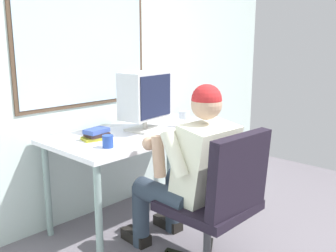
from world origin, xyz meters
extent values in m
cube|color=silver|center=(0.00, 2.03, 1.35)|extent=(4.78, 0.06, 2.70)
cube|color=#4C3828|center=(-0.11, 2.00, 1.57)|extent=(1.20, 0.01, 1.30)
cube|color=silver|center=(-0.11, 1.99, 1.57)|extent=(1.14, 0.02, 1.24)
cylinder|color=gray|center=(-0.56, 1.29, 0.35)|extent=(0.05, 0.05, 0.71)
cylinder|color=gray|center=(0.75, 1.29, 0.35)|extent=(0.05, 0.05, 0.71)
cylinder|color=gray|center=(-0.56, 1.91, 0.35)|extent=(0.05, 0.05, 0.71)
cylinder|color=gray|center=(0.75, 1.91, 0.35)|extent=(0.05, 0.05, 0.71)
cube|color=white|center=(0.10, 1.60, 0.73)|extent=(1.44, 0.75, 0.04)
cube|color=black|center=(0.07, 0.90, 0.01)|extent=(0.28, 0.20, 0.02)
cylinder|color=#3F3F44|center=(-0.06, 0.82, 0.21)|extent=(0.05, 0.05, 0.37)
cube|color=black|center=(-0.06, 0.82, 0.41)|extent=(0.52, 0.52, 0.06)
cube|color=black|center=(-0.07, 0.59, 0.68)|extent=(0.50, 0.13, 0.48)
cylinder|color=#2D3948|center=(0.12, 1.06, 0.44)|extent=(0.18, 0.46, 0.15)
cylinder|color=#2D3948|center=(0.13, 1.29, 0.22)|extent=(0.12, 0.12, 0.44)
cube|color=black|center=(0.13, 1.34, 0.04)|extent=(0.11, 0.25, 0.08)
cylinder|color=#2D3948|center=(-0.20, 1.08, 0.44)|extent=(0.18, 0.46, 0.15)
cylinder|color=#2D3948|center=(-0.19, 1.30, 0.22)|extent=(0.12, 0.12, 0.44)
cube|color=black|center=(-0.19, 1.36, 0.04)|extent=(0.11, 0.25, 0.08)
cube|color=silver|center=(-0.06, 0.85, 0.69)|extent=(0.40, 0.31, 0.52)
sphere|color=tan|center=(-0.06, 0.85, 1.06)|extent=(0.19, 0.19, 0.19)
sphere|color=red|center=(-0.06, 0.85, 1.09)|extent=(0.19, 0.19, 0.19)
cylinder|color=silver|center=(0.17, 0.88, 0.78)|extent=(0.10, 0.20, 0.29)
cylinder|color=tan|center=(0.17, 0.97, 0.64)|extent=(0.09, 0.16, 0.27)
sphere|color=tan|center=(0.17, 1.01, 0.62)|extent=(0.09, 0.09, 0.09)
cylinder|color=silver|center=(-0.27, 0.91, 0.78)|extent=(0.10, 0.21, 0.29)
cylinder|color=tan|center=(-0.26, 1.05, 0.73)|extent=(0.08, 0.11, 0.27)
sphere|color=tan|center=(-0.26, 1.14, 0.80)|extent=(0.09, 0.09, 0.09)
cube|color=beige|center=(0.14, 1.59, 0.75)|extent=(0.29, 0.25, 0.02)
cylinder|color=beige|center=(0.14, 1.59, 0.80)|extent=(0.04, 0.04, 0.08)
cube|color=silver|center=(0.14, 1.59, 1.02)|extent=(0.43, 0.27, 0.36)
cube|color=#191E38|center=(0.15, 1.48, 1.02)|extent=(0.36, 0.06, 0.32)
cylinder|color=silver|center=(0.44, 1.45, 0.75)|extent=(0.08, 0.08, 0.00)
cylinder|color=silver|center=(0.44, 1.45, 0.78)|extent=(0.01, 0.01, 0.06)
cylinder|color=silver|center=(0.44, 1.45, 0.84)|extent=(0.09, 0.09, 0.06)
cylinder|color=maroon|center=(0.44, 1.45, 0.82)|extent=(0.08, 0.08, 0.02)
cube|color=olive|center=(-0.30, 1.63, 0.75)|extent=(0.22, 0.17, 0.02)
cube|color=black|center=(-0.30, 1.64, 0.78)|extent=(0.16, 0.14, 0.03)
cube|color=#324992|center=(-0.30, 1.63, 0.81)|extent=(0.18, 0.13, 0.03)
cylinder|color=navy|center=(-0.38, 1.41, 0.79)|extent=(0.07, 0.07, 0.08)
camera|label=1|loc=(-1.89, -0.56, 1.44)|focal=41.26mm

